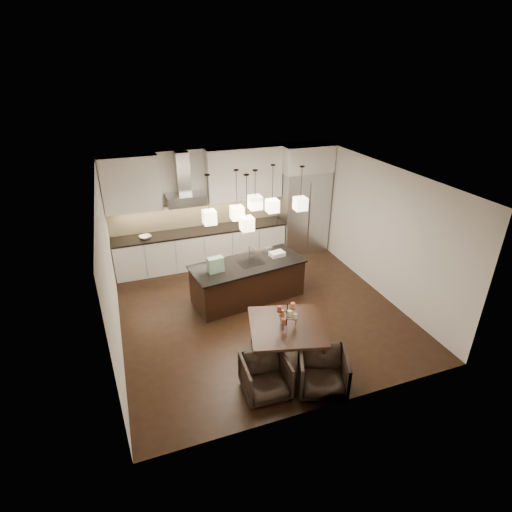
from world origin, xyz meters
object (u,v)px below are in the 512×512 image
object	(u,v)px
dining_table	(286,343)
armchair_right	(323,372)
armchair_left	(265,376)
refrigerator	(303,212)
island_body	(248,281)

from	to	relation	value
dining_table	armchair_right	xyz separation A→B (m)	(0.26, -0.82, -0.02)
dining_table	armchair_left	xyz separation A→B (m)	(-0.60, -0.59, -0.04)
armchair_left	armchair_right	distance (m)	0.89
refrigerator	armchair_right	size ratio (longest dim) A/B	2.84
refrigerator	armchair_right	bearing A→B (deg)	-112.12
island_body	armchair_left	world-z (taller)	island_body
refrigerator	armchair_left	xyz separation A→B (m)	(-2.80, -4.56, -0.75)
armchair_right	armchair_left	bearing A→B (deg)	-172.33
dining_table	island_body	bearing A→B (deg)	103.80
dining_table	armchair_left	bearing A→B (deg)	-120.59
refrigerator	armchair_left	distance (m)	5.40
dining_table	armchair_right	world-z (taller)	dining_table
island_body	armchair_left	distance (m)	2.77
island_body	armchair_right	bearing A→B (deg)	-93.83
armchair_right	dining_table	bearing A→B (deg)	130.29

